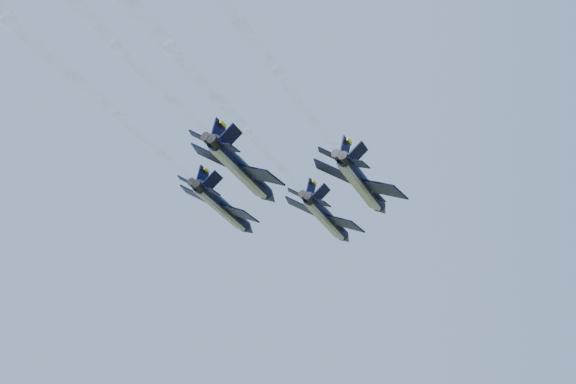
# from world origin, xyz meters

# --- Properties ---
(jet_lead) EXTENTS (10.64, 15.97, 5.83)m
(jet_lead) POSITION_xyz_m (8.41, 13.16, 101.50)
(jet_lead) COLOR black
(jet_left) EXTENTS (10.64, 15.97, 5.83)m
(jet_left) POSITION_xyz_m (-4.50, 6.99, 101.50)
(jet_left) COLOR black
(jet_right) EXTENTS (10.64, 15.97, 5.83)m
(jet_right) POSITION_xyz_m (12.93, -1.91, 101.50)
(jet_right) COLOR black
(jet_slot) EXTENTS (10.64, 15.97, 5.83)m
(jet_slot) POSITION_xyz_m (-0.12, -8.11, 101.50)
(jet_slot) COLOR black
(smoke_trail_lead) EXTENTS (20.49, 46.29, 2.10)m
(smoke_trail_lead) POSITION_xyz_m (-5.96, -21.43, 101.53)
(smoke_trail_lead) COLOR white
(smoke_trail_right) EXTENTS (20.49, 46.29, 2.10)m
(smoke_trail_right) POSITION_xyz_m (-1.44, -36.50, 101.53)
(smoke_trail_right) COLOR white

